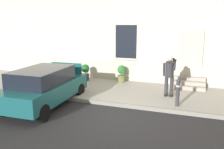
# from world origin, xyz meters

# --- Properties ---
(ground_plane) EXTENTS (80.00, 80.00, 0.00)m
(ground_plane) POSITION_xyz_m (0.00, 0.00, 0.00)
(ground_plane) COLOR #232326
(sidewalk) EXTENTS (24.00, 3.60, 0.15)m
(sidewalk) POSITION_xyz_m (0.00, 2.80, 0.07)
(sidewalk) COLOR #99968E
(sidewalk) RESTS_ON ground
(curb_edge) EXTENTS (24.00, 0.12, 0.15)m
(curb_edge) POSITION_xyz_m (0.00, 0.94, 0.07)
(curb_edge) COLOR gray
(curb_edge) RESTS_ON ground
(building_facade) EXTENTS (24.00, 1.52, 7.50)m
(building_facade) POSITION_xyz_m (0.01, 5.29, 3.73)
(building_facade) COLOR beige
(building_facade) RESTS_ON ground
(entrance_stoop) EXTENTS (1.60, 0.96, 0.48)m
(entrance_stoop) POSITION_xyz_m (2.32, 4.23, 0.34)
(entrance_stoop) COLOR #9E998E
(entrance_stoop) RESTS_ON sidewalk
(hatchback_car_teal) EXTENTS (1.90, 4.12, 1.50)m
(hatchback_car_teal) POSITION_xyz_m (-2.79, 0.08, 0.79)
(hatchback_car_teal) COLOR #165156
(hatchback_car_teal) RESTS_ON ground
(bollard_near_person) EXTENTS (0.15, 0.15, 1.04)m
(bollard_near_person) POSITION_xyz_m (2.09, 1.35, 0.71)
(bollard_near_person) COLOR #333338
(bollard_near_person) RESTS_ON sidewalk
(bollard_far_left) EXTENTS (0.15, 0.15, 1.04)m
(bollard_far_left) POSITION_xyz_m (-2.40, 1.35, 0.71)
(bollard_far_left) COLOR #333338
(bollard_far_left) RESTS_ON sidewalk
(person_on_phone) EXTENTS (0.51, 0.51, 1.74)m
(person_on_phone) POSITION_xyz_m (1.64, 2.41, 1.15)
(person_on_phone) COLOR #2D2D33
(person_on_phone) RESTS_ON sidewalk
(planter_cream) EXTENTS (0.44, 0.44, 0.86)m
(planter_cream) POSITION_xyz_m (-4.80, 3.82, 0.61)
(planter_cream) COLOR beige
(planter_cream) RESTS_ON sidewalk
(planter_charcoal) EXTENTS (0.44, 0.44, 0.86)m
(planter_charcoal) POSITION_xyz_m (-2.88, 3.85, 0.61)
(planter_charcoal) COLOR #2D2D30
(planter_charcoal) RESTS_ON sidewalk
(planter_olive) EXTENTS (0.44, 0.44, 0.86)m
(planter_olive) POSITION_xyz_m (-0.96, 4.20, 0.61)
(planter_olive) COLOR #606B38
(planter_olive) RESTS_ON sidewalk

